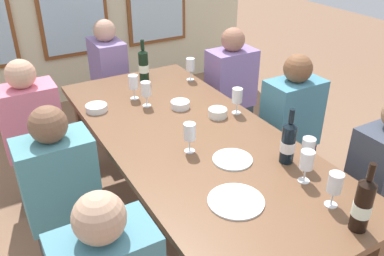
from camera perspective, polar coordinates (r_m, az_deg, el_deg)
name	(u,v)px	position (r m, az deg, el deg)	size (l,w,h in m)	color
ground_plane	(192,229)	(2.87, 0.03, -13.97)	(12.00, 12.00, 0.00)	#845F46
dining_table	(192,145)	(2.46, 0.03, -2.45)	(0.99, 2.28, 0.74)	brown
white_plate_0	(232,159)	(2.21, 5.69, -4.40)	(0.22, 0.22, 0.01)	white
white_plate_1	(236,201)	(1.92, 6.18, -10.14)	(0.27, 0.27, 0.01)	white
wine_bottle_0	(288,142)	(2.18, 13.33, -1.97)	(0.08, 0.08, 0.31)	black
wine_bottle_1	(144,65)	(3.17, -6.80, 8.71)	(0.08, 0.08, 0.32)	black
wine_bottle_2	(363,205)	(1.84, 22.82, -9.86)	(0.08, 0.08, 0.33)	black
tasting_bowl_0	(180,104)	(2.75, -1.67, 3.31)	(0.13, 0.13, 0.05)	white
tasting_bowl_1	(218,113)	(2.63, 3.62, 2.14)	(0.12, 0.12, 0.05)	white
tasting_bowl_2	(97,108)	(2.78, -13.24, 2.76)	(0.14, 0.14, 0.04)	silver
wine_glass_0	(307,161)	(2.05, 15.78, -4.53)	(0.07, 0.07, 0.17)	white
wine_glass_1	(190,65)	(3.17, -0.24, 8.82)	(0.07, 0.07, 0.17)	white
wine_glass_2	(190,133)	(2.21, -0.34, -0.70)	(0.07, 0.07, 0.17)	white
wine_glass_3	(237,97)	(2.65, 6.35, 4.37)	(0.07, 0.07, 0.17)	white
wine_glass_4	(133,83)	(2.87, -8.21, 6.33)	(0.07, 0.07, 0.17)	white
wine_glass_5	(335,184)	(1.93, 19.41, -7.36)	(0.07, 0.07, 0.17)	white
wine_glass_6	(308,148)	(2.16, 15.95, -2.76)	(0.07, 0.07, 0.17)	white
wine_glass_7	(146,90)	(2.75, -6.47, 5.31)	(0.07, 0.07, 0.17)	white
seated_person_0	(35,141)	(2.99, -21.15, -1.73)	(0.38, 0.24, 1.11)	#35353A
seated_person_1	(230,96)	(3.45, 5.38, 4.43)	(0.38, 0.24, 1.11)	#2B3841
seated_person_2	(63,204)	(2.35, -17.57, -10.09)	(0.38, 0.24, 1.11)	#31373B
seated_person_3	(290,134)	(2.95, 13.51, -0.83)	(0.38, 0.24, 1.11)	#27243A
seated_person_5	(380,191)	(2.56, 24.80, -8.06)	(0.38, 0.24, 1.11)	#223235
seated_person_6	(110,84)	(3.75, -11.40, 6.02)	(0.24, 0.38, 1.11)	#36343A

